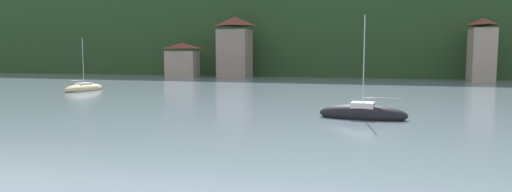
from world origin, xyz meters
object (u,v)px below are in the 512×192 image
shore_building_central (482,51)px  sailboat_far_4 (363,114)px  sailboat_far_6 (84,88)px  shore_building_westcentral (235,48)px  shore_building_west (182,61)px

shore_building_central → sailboat_far_4: bearing=-109.5°
shore_building_central → sailboat_far_6: 59.07m
shore_building_westcentral → sailboat_far_6: bearing=-102.8°
sailboat_far_6 → sailboat_far_4: bearing=-104.5°
shore_building_west → shore_building_westcentral: bearing=4.4°
sailboat_far_4 → sailboat_far_6: (-32.48, 13.30, -0.04)m
shore_building_west → shore_building_central: (51.81, 1.05, 1.73)m
shore_building_westcentral → shore_building_central: (41.45, 0.25, -0.56)m
shore_building_west → shore_building_central: bearing=1.2°
shore_building_westcentral → shore_building_central: size_ratio=1.12×
shore_building_westcentral → sailboat_far_6: shore_building_westcentral is taller
shore_building_westcentral → sailboat_far_4: shore_building_westcentral is taller
shore_building_westcentral → sailboat_far_6: (-7.39, -32.65, -5.17)m
shore_building_central → sailboat_far_6: bearing=-146.0°
shore_building_westcentral → sailboat_far_4: bearing=-61.4°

